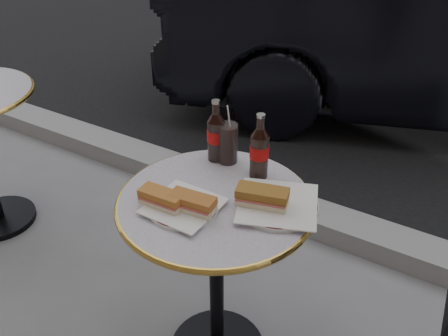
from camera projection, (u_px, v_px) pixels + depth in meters
The scene contains 10 objects.
curb at pixel (309, 217), 2.56m from camera, with size 40.00×0.20×0.12m, color gray.
bistro_table at pixel (217, 284), 1.74m from camera, with size 0.62×0.62×0.73m, color #BAB2C4, non-canonical shape.
plate_left at pixel (184, 208), 1.50m from camera, with size 0.21×0.21×0.01m, color silver.
plate_right at pixel (278, 206), 1.50m from camera, with size 0.25×0.25×0.01m, color silver.
sandwich_left_a at pixel (162, 199), 1.48m from camera, with size 0.14×0.06×0.05m, color #B36A2D.
sandwich_left_b at pixel (193, 204), 1.46m from camera, with size 0.14×0.06×0.05m, color #AB632B.
sandwich_right at pixel (262, 198), 1.48m from camera, with size 0.15×0.07×0.05m, color #905E24.
cola_bottle_left at pixel (216, 130), 1.68m from camera, with size 0.06×0.06×0.22m, color black, non-canonical shape.
cola_bottle_right at pixel (260, 146), 1.59m from camera, with size 0.06×0.06×0.23m, color black, non-canonical shape.
cola_glass at pixel (228, 143), 1.69m from camera, with size 0.07×0.07×0.14m, color black.
Camera 1 is at (0.66, -1.05, 1.65)m, focal length 40.00 mm.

